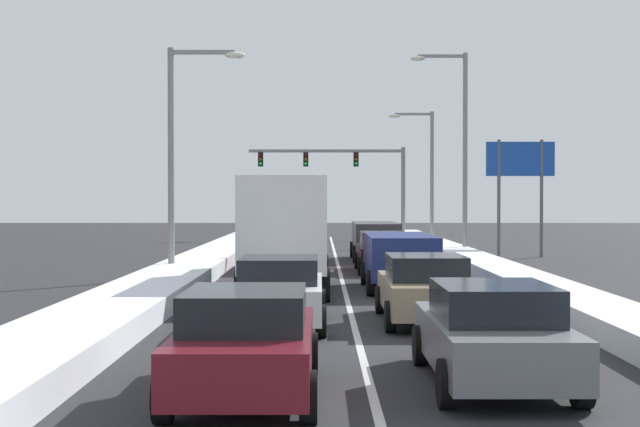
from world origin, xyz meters
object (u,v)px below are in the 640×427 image
suv_navy_right_lane_third (395,256)px  traffic_light_gantry (344,169)px  sedan_black_right_lane_fourth (378,251)px  sedan_white_center_lane_second (275,291)px  sedan_maroon_center_lane_nearest (242,342)px  box_truck_center_lane_third (282,228)px  street_lamp_right_mid (421,165)px  street_lamp_right_near (454,137)px  sedan_silver_center_lane_fifth (293,242)px  sedan_tan_right_lane_second (421,288)px  roadside_sign_right (516,171)px  suv_charcoal_right_lane_fifth (371,237)px  street_lamp_left_mid (177,140)px  suv_red_center_lane_fourth (290,243)px  sedan_gray_right_lane_nearest (488,333)px

suv_navy_right_lane_third → traffic_light_gantry: (-0.47, 33.94, 3.71)m
suv_navy_right_lane_third → sedan_black_right_lane_fourth: suv_navy_right_lane_third is taller
suv_navy_right_lane_third → sedan_white_center_lane_second: suv_navy_right_lane_third is taller
sedan_maroon_center_lane_nearest → box_truck_center_lane_third: box_truck_center_lane_third is taller
suv_navy_right_lane_third → street_lamp_right_mid: 26.20m
street_lamp_right_near → street_lamp_right_mid: size_ratio=1.21×
box_truck_center_lane_third → sedan_white_center_lane_second: bearing=-89.0°
street_lamp_right_near → sedan_silver_center_lane_fifth: bearing=-176.3°
sedan_tan_right_lane_second → sedan_white_center_lane_second: 3.28m
sedan_white_center_lane_second → street_lamp_right_mid: (7.05, 33.39, 3.94)m
sedan_black_right_lane_fourth → street_lamp_right_mid: bearing=78.6°
sedan_maroon_center_lane_nearest → roadside_sign_right: (10.41, 29.67, 3.25)m
suv_charcoal_right_lane_fifth → street_lamp_right_near: 6.16m
sedan_maroon_center_lane_nearest → suv_navy_right_lane_third: bearing=76.8°
street_lamp_left_mid → sedan_silver_center_lane_fifth: bearing=70.1°
sedan_silver_center_lane_fifth → traffic_light_gantry: bearing=81.6°
roadside_sign_right → sedan_black_right_lane_fourth: bearing=-129.9°
sedan_white_center_lane_second → traffic_light_gantry: (2.79, 41.67, 3.96)m
street_lamp_left_mid → roadside_sign_right: street_lamp_left_mid is taller
traffic_light_gantry → street_lamp_right_mid: 9.31m
sedan_black_right_lane_fourth → suv_charcoal_right_lane_fifth: (0.13, 6.48, 0.25)m
sedan_silver_center_lane_fifth → street_lamp_right_mid: size_ratio=0.58×
sedan_maroon_center_lane_nearest → roadside_sign_right: size_ratio=0.82×
street_lamp_left_mid → sedan_maroon_center_lane_nearest: bearing=-78.6°
sedan_maroon_center_lane_nearest → suv_charcoal_right_lane_fifth: bearing=82.8°
suv_navy_right_lane_third → suv_red_center_lane_fourth: size_ratio=1.00×
suv_charcoal_right_lane_fifth → traffic_light_gantry: 21.07m
suv_navy_right_lane_third → street_lamp_right_near: 15.80m
roadside_sign_right → sedan_silver_center_lane_fifth: bearing=-174.6°
suv_red_center_lane_fourth → street_lamp_left_mid: street_lamp_left_mid is taller
suv_navy_right_lane_third → street_lamp_right_mid: street_lamp_right_mid is taller
sedan_tan_right_lane_second → traffic_light_gantry: traffic_light_gantry is taller
sedan_tan_right_lane_second → suv_red_center_lane_fourth: bearing=102.4°
sedan_maroon_center_lane_nearest → box_truck_center_lane_third: (0.04, 13.91, 1.14)m
sedan_maroon_center_lane_nearest → roadside_sign_right: roadside_sign_right is taller
sedan_black_right_lane_fourth → box_truck_center_lane_third: box_truck_center_lane_third is taller
sedan_black_right_lane_fourth → sedan_white_center_lane_second: 14.81m
sedan_white_center_lane_second → traffic_light_gantry: bearing=86.2°
suv_charcoal_right_lane_fifth → roadside_sign_right: bearing=15.4°
sedan_tan_right_lane_second → suv_navy_right_lane_third: 7.07m
sedan_black_right_lane_fourth → roadside_sign_right: bearing=50.1°
sedan_tan_right_lane_second → suv_charcoal_right_lane_fifth: 20.27m
roadside_sign_right → suv_red_center_lane_fourth: bearing=-146.2°
suv_red_center_lane_fourth → sedan_maroon_center_lane_nearest: bearing=-90.1°
sedan_gray_right_lane_nearest → street_lamp_right_near: (3.83, 28.36, 4.80)m
suv_charcoal_right_lane_fifth → sedan_white_center_lane_second: suv_charcoal_right_lane_fifth is taller
suv_red_center_lane_fourth → sedan_white_center_lane_second: bearing=-89.5°
sedan_silver_center_lane_fifth → sedan_maroon_center_lane_nearest: bearing=-90.0°
sedan_gray_right_lane_nearest → sedan_black_right_lane_fourth: 20.49m
street_lamp_left_mid → suv_charcoal_right_lane_fifth: bearing=52.4°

